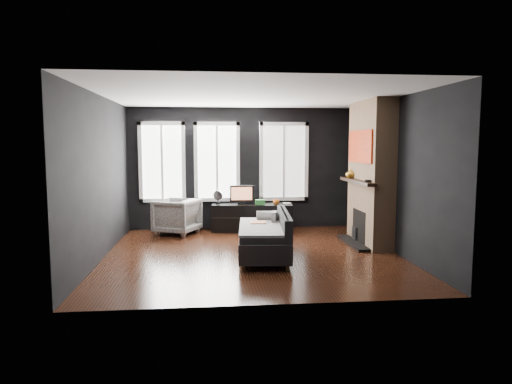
{
  "coord_description": "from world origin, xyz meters",
  "views": [
    {
      "loc": [
        -0.72,
        -7.69,
        1.9
      ],
      "look_at": [
        0.1,
        0.3,
        1.05
      ],
      "focal_mm": 32.0,
      "sensor_mm": 36.0,
      "label": 1
    }
  ],
  "objects": [
    {
      "name": "mug",
      "position": [
        0.71,
        1.98,
        0.66
      ],
      "size": [
        0.16,
        0.14,
        0.13
      ],
      "primitive_type": "imported",
      "rotation": [
        0.0,
        0.0,
        -0.26
      ],
      "color": "orange",
      "rests_on": "media_console"
    },
    {
      "name": "desk_fan",
      "position": [
        -0.54,
        2.21,
        0.75
      ],
      "size": [
        0.27,
        0.27,
        0.3
      ],
      "primitive_type": null,
      "rotation": [
        0.0,
        0.0,
        -0.33
      ],
      "color": "#A2A2A2",
      "rests_on": "media_console"
    },
    {
      "name": "windows",
      "position": [
        -0.45,
        2.46,
        2.38
      ],
      "size": [
        4.0,
        0.16,
        1.76
      ],
      "primitive_type": null,
      "color": "white",
      "rests_on": "wall_back"
    },
    {
      "name": "armchair",
      "position": [
        -1.42,
        1.95,
        0.41
      ],
      "size": [
        1.02,
        1.05,
        0.82
      ],
      "primitive_type": "imported",
      "rotation": [
        0.0,
        0.0,
        -2.02
      ],
      "color": "white",
      "rests_on": "floor"
    },
    {
      "name": "floor",
      "position": [
        0.0,
        0.0,
        0.0
      ],
      "size": [
        5.0,
        5.0,
        0.0
      ],
      "primitive_type": "plane",
      "color": "black",
      "rests_on": "ground"
    },
    {
      "name": "mantel_vase",
      "position": [
        2.05,
        1.05,
        1.32
      ],
      "size": [
        0.23,
        0.23,
        0.18
      ],
      "primitive_type": "imported",
      "rotation": [
        0.0,
        0.0,
        0.3
      ],
      "color": "gold",
      "rests_on": "fireplace"
    },
    {
      "name": "book",
      "position": [
        0.88,
        2.09,
        0.7
      ],
      "size": [
        0.16,
        0.03,
        0.21
      ],
      "primitive_type": "imported",
      "rotation": [
        0.0,
        0.0,
        -0.09
      ],
      "color": "tan",
      "rests_on": "media_console"
    },
    {
      "name": "storage_box",
      "position": [
        0.36,
        1.99,
        0.65
      ],
      "size": [
        0.21,
        0.14,
        0.11
      ],
      "primitive_type": "cube",
      "rotation": [
        0.0,
        0.0,
        0.1
      ],
      "color": "#2E7B33",
      "rests_on": "media_console"
    },
    {
      "name": "fireplace",
      "position": [
        2.3,
        0.6,
        1.35
      ],
      "size": [
        0.7,
        1.62,
        2.7
      ],
      "primitive_type": null,
      "color": "#93724C",
      "rests_on": "floor"
    },
    {
      "name": "ceiling",
      "position": [
        0.0,
        0.0,
        2.7
      ],
      "size": [
        5.0,
        5.0,
        0.0
      ],
      "primitive_type": "plane",
      "color": "white",
      "rests_on": "ground"
    },
    {
      "name": "monitor",
      "position": [
        -0.03,
        2.12,
        0.83
      ],
      "size": [
        0.52,
        0.12,
        0.46
      ],
      "primitive_type": null,
      "rotation": [
        0.0,
        0.0,
        -0.02
      ],
      "color": "black",
      "rests_on": "media_console"
    },
    {
      "name": "sofa",
      "position": [
        0.18,
        -0.24,
        0.39
      ],
      "size": [
        1.06,
        1.88,
        0.78
      ],
      "primitive_type": null,
      "rotation": [
        0.0,
        0.0,
        -0.09
      ],
      "color": "black",
      "rests_on": "floor"
    },
    {
      "name": "wall_left",
      "position": [
        -2.5,
        0.0,
        1.35
      ],
      "size": [
        0.02,
        5.0,
        2.7
      ],
      "primitive_type": "cube",
      "color": "black",
      "rests_on": "ground"
    },
    {
      "name": "stripe_pillow",
      "position": [
        0.41,
        0.16,
        0.56
      ],
      "size": [
        0.14,
        0.31,
        0.31
      ],
      "primitive_type": "cube",
      "rotation": [
        0.0,
        0.0,
        -0.25
      ],
      "color": "gray",
      "rests_on": "sofa"
    },
    {
      "name": "wall_back",
      "position": [
        0.0,
        2.5,
        1.35
      ],
      "size": [
        5.0,
        0.02,
        2.7
      ],
      "primitive_type": "cube",
      "color": "black",
      "rests_on": "ground"
    },
    {
      "name": "mantel_clock",
      "position": [
        2.05,
        0.05,
        1.25
      ],
      "size": [
        0.12,
        0.12,
        0.04
      ],
      "primitive_type": "cylinder",
      "rotation": [
        0.0,
        0.0,
        -0.02
      ],
      "color": "black",
      "rests_on": "fireplace"
    },
    {
      "name": "media_console",
      "position": [
        0.2,
        2.1,
        0.3
      ],
      "size": [
        1.79,
        0.74,
        0.6
      ],
      "primitive_type": null,
      "rotation": [
        0.0,
        0.0,
        -0.12
      ],
      "color": "black",
      "rests_on": "floor"
    },
    {
      "name": "wall_right",
      "position": [
        2.5,
        0.0,
        1.35
      ],
      "size": [
        0.02,
        5.0,
        2.7
      ],
      "primitive_type": "cube",
      "color": "black",
      "rests_on": "ground"
    }
  ]
}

